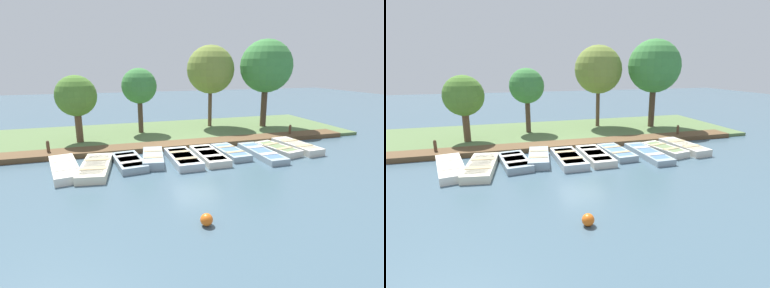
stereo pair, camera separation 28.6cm
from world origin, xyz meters
The scene contains 20 objects.
ground_plane centered at (0.00, 0.00, 0.00)m, with size 80.00×80.00×0.00m, color #425B6B.
shore_bank centered at (-5.00, 0.00, 0.10)m, with size 8.00×24.00×0.20m.
dock_walkway centered at (-1.52, 0.00, 0.14)m, with size 1.40×20.89×0.28m.
rowboat_0 centered at (1.11, -6.61, 0.19)m, with size 3.68×1.75×0.38m.
rowboat_1 centered at (1.39, -5.27, 0.19)m, with size 3.56×1.67×0.38m.
rowboat_2 centered at (0.99, -3.73, 0.17)m, with size 2.95×1.56×0.35m.
rowboat_3 centered at (0.79, -2.53, 0.21)m, with size 2.96×1.42×0.43m.
rowboat_4 centered at (1.25, -1.12, 0.19)m, with size 3.17×1.27×0.38m.
rowboat_5 centered at (1.17, 0.30, 0.18)m, with size 3.18×1.19×0.37m.
rowboat_6 centered at (0.84, 1.64, 0.17)m, with size 2.90×1.27×0.34m.
rowboat_7 centered at (1.46, 3.17, 0.16)m, with size 3.61×1.12×0.33m.
rowboat_8 centered at (1.10, 4.38, 0.18)m, with size 2.86×1.65×0.37m.
rowboat_9 centered at (0.95, 5.71, 0.20)m, with size 3.28×1.40×0.41m.
mooring_post_near centered at (-1.61, -7.62, 0.45)m, with size 0.16×0.16×0.89m.
mooring_post_far centered at (-1.61, 7.02, 0.45)m, with size 0.16×0.16×0.89m.
buoy centered at (7.37, -2.06, 0.19)m, with size 0.39×0.39×0.39m.
park_tree_far_left centered at (-3.77, -6.17, 2.90)m, with size 2.38×2.38×4.14m.
park_tree_left centered at (-5.32, -2.29, 3.30)m, with size 2.33×2.33×4.51m.
park_tree_center centered at (-6.05, 3.02, 4.35)m, with size 3.46×3.46×6.10m.
park_tree_right centered at (-4.80, 6.84, 4.58)m, with size 3.77×3.77×6.50m.
Camera 1 is at (14.97, -4.86, 4.68)m, focal length 28.00 mm.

